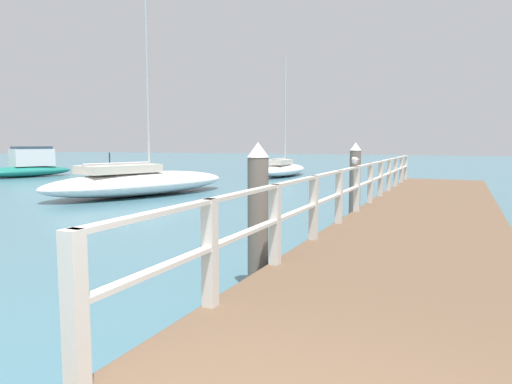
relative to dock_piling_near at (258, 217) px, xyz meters
name	(u,v)px	position (x,y,z in m)	size (l,w,h in m)	color
pier_deck	(427,221)	(1.82, 5.41, -0.77)	(3.04, 19.66, 0.50)	brown
pier_railing	(364,181)	(0.38, 5.41, 0.10)	(0.12, 18.18, 1.01)	beige
dock_piling_near	(258,217)	(0.00, 0.00, 0.00)	(0.29, 0.29, 2.03)	#6B6056
dock_piling_far	(355,182)	(0.00, 6.19, 0.00)	(0.29, 0.29, 2.03)	#6B6056
seagull_foreground	(355,160)	(0.38, 4.36, 0.62)	(0.18, 0.48, 0.21)	white
boat_0	(140,182)	(-8.93, 8.96, -0.51)	(5.11, 8.45, 10.54)	white
boat_2	(26,167)	(-21.26, 14.11, -0.42)	(3.53, 5.99, 1.81)	#197266
boat_5	(283,169)	(-7.45, 20.85, -0.59)	(1.94, 5.66, 7.15)	white
channel_buoy	(110,169)	(-18.35, 18.02, -0.66)	(0.70, 0.70, 1.40)	#E54C19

